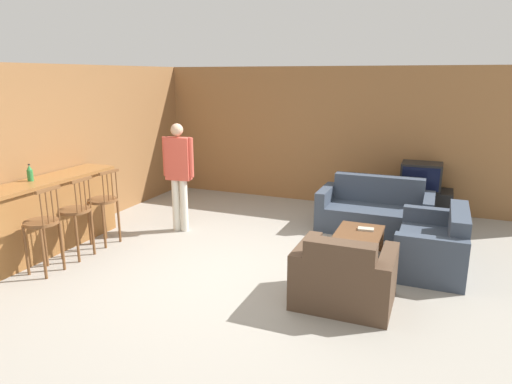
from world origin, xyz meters
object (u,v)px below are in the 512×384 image
(couch_far, at_px, (375,212))
(loveseat_right, at_px, (435,246))
(tv_unit, at_px, (419,203))
(bar_chair_far, at_px, (104,205))
(book_on_table, at_px, (366,229))
(bottle, at_px, (30,173))
(armchair_near, at_px, (344,279))
(tv, at_px, (421,176))
(person_by_window, at_px, (179,171))
(coffee_table, at_px, (358,237))
(bar_chair_mid, at_px, (76,216))
(bar_chair_near, at_px, (43,228))

(couch_far, distance_m, loveseat_right, 1.55)
(tv_unit, bearing_deg, loveseat_right, -81.93)
(bar_chair_far, relative_size, book_on_table, 4.99)
(couch_far, height_order, bottle, bottle)
(armchair_near, xyz_separation_m, loveseat_right, (0.90, 1.43, -0.00))
(tv, bearing_deg, book_on_table, -105.55)
(couch_far, height_order, person_by_window, person_by_window)
(tv_unit, bearing_deg, armchair_near, -99.25)
(coffee_table, xyz_separation_m, person_by_window, (-2.85, 0.11, 0.67))
(bar_chair_far, relative_size, coffee_table, 1.24)
(bar_chair_mid, xyz_separation_m, person_by_window, (0.72, 1.49, 0.39))
(bar_chair_mid, bearing_deg, couch_far, 36.82)
(armchair_near, distance_m, bottle, 4.39)
(bar_chair_near, relative_size, couch_far, 0.64)
(couch_far, relative_size, loveseat_right, 1.23)
(bar_chair_near, distance_m, loveseat_right, 4.98)
(bar_chair_mid, bearing_deg, bottle, -173.34)
(bar_chair_far, xyz_separation_m, couch_far, (3.61, 2.15, -0.30))
(bar_chair_far, bearing_deg, person_by_window, 52.02)
(book_on_table, bearing_deg, bar_chair_far, -165.08)
(couch_far, relative_size, person_by_window, 1.02)
(loveseat_right, distance_m, person_by_window, 3.88)
(bar_chair_near, relative_size, bar_chair_far, 1.00)
(bar_chair_near, height_order, tv_unit, bar_chair_near)
(bar_chair_far, bearing_deg, bar_chair_mid, -89.99)
(person_by_window, bearing_deg, bottle, -131.42)
(person_by_window, bearing_deg, book_on_table, 0.88)
(bar_chair_far, xyz_separation_m, book_on_table, (3.65, 0.97, -0.21))
(loveseat_right, height_order, book_on_table, loveseat_right)
(bar_chair_near, height_order, book_on_table, bar_chair_near)
(bar_chair_near, xyz_separation_m, person_by_window, (0.72, 2.05, 0.39))
(armchair_near, height_order, coffee_table, armchair_near)
(tv, relative_size, book_on_table, 2.96)
(couch_far, bearing_deg, tv, 56.49)
(bottle, bearing_deg, book_on_table, 20.49)
(armchair_near, bearing_deg, coffee_table, 93.22)
(loveseat_right, xyz_separation_m, book_on_table, (-0.90, 0.06, 0.09))
(bar_chair_near, xyz_separation_m, bottle, (-0.65, 0.48, 0.55))
(bar_chair_far, distance_m, tv, 5.24)
(tv_unit, height_order, person_by_window, person_by_window)
(coffee_table, height_order, tv_unit, tv_unit)
(bar_chair_far, bearing_deg, book_on_table, 14.92)
(couch_far, relative_size, bottle, 7.46)
(bar_chair_near, xyz_separation_m, armchair_near, (3.65, 0.60, -0.30))
(bar_chair_far, distance_m, bottle, 1.06)
(couch_far, xyz_separation_m, tv, (0.62, 0.94, 0.45))
(tv_unit, bearing_deg, bar_chair_far, -143.90)
(bar_chair_near, xyz_separation_m, tv, (4.24, 4.20, 0.15))
(tv_unit, bearing_deg, bar_chair_mid, -139.26)
(bar_chair_near, xyz_separation_m, coffee_table, (3.57, 1.94, -0.28))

